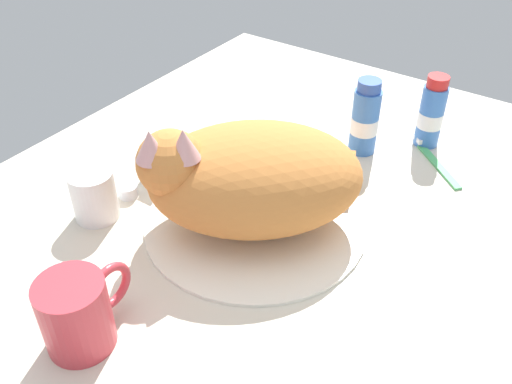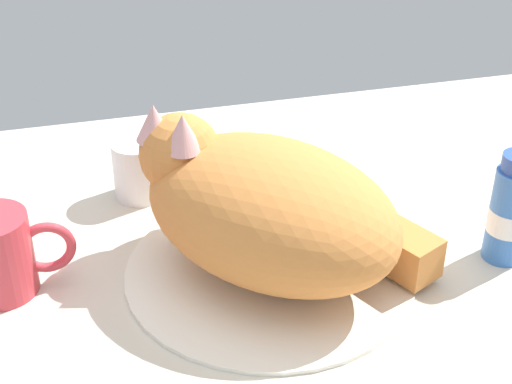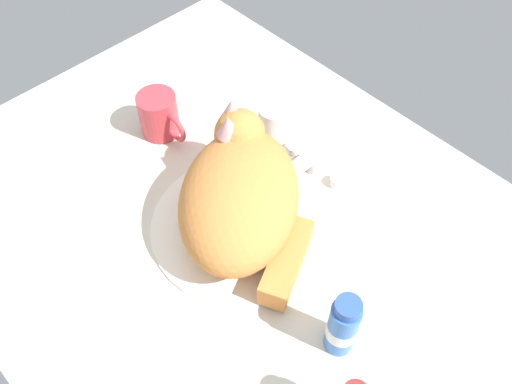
{
  "view_description": "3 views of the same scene",
  "coord_description": "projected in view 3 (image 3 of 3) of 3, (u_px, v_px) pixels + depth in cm",
  "views": [
    {
      "loc": [
        -48.4,
        -33.5,
        50.0
      ],
      "look_at": [
        -0.23,
        -0.26,
        5.64
      ],
      "focal_mm": 39.63,
      "sensor_mm": 36.0,
      "label": 1
    },
    {
      "loc": [
        -17.67,
        -61.18,
        48.63
      ],
      "look_at": [
        -0.44,
        3.9,
        7.62
      ],
      "focal_mm": 53.43,
      "sensor_mm": 36.0,
      "label": 2
    },
    {
      "loc": [
        39.67,
        -34.27,
        77.02
      ],
      "look_at": [
        0.06,
        3.62,
        6.23
      ],
      "focal_mm": 38.69,
      "sensor_mm": 36.0,
      "label": 3
    }
  ],
  "objects": [
    {
      "name": "ground_plane",
      "position": [
        240.0,
        231.0,
        0.94
      ],
      "size": [
        110.0,
        82.5,
        3.0
      ],
      "primitive_type": "cube",
      "color": "beige"
    },
    {
      "name": "sink_basin",
      "position": [
        240.0,
        224.0,
        0.93
      ],
      "size": [
        30.18,
        30.18,
        0.95
      ],
      "primitive_type": "cylinder",
      "color": "white",
      "rests_on": "ground_plane"
    },
    {
      "name": "rinse_cup",
      "position": [
        274.0,
        122.0,
        1.03
      ],
      "size": [
        6.11,
        6.11,
        7.2
      ],
      "color": "white",
      "rests_on": "ground_plane"
    },
    {
      "name": "coffee_mug",
      "position": [
        160.0,
        115.0,
        1.03
      ],
      "size": [
        11.49,
        7.36,
        8.67
      ],
      "color": "#C63842",
      "rests_on": "ground_plane"
    },
    {
      "name": "cat",
      "position": [
        241.0,
        194.0,
        0.87
      ],
      "size": [
        32.55,
        33.45,
        15.96
      ],
      "color": "#D17F3D",
      "rests_on": "sink_basin"
    },
    {
      "name": "toothpaste_bottle",
      "position": [
        343.0,
        326.0,
        0.76
      ],
      "size": [
        4.39,
        4.39,
        12.39
      ],
      "color": "#3870C6",
      "rests_on": "ground_plane"
    },
    {
      "name": "faucet",
      "position": [
        311.0,
        164.0,
        0.98
      ],
      "size": [
        13.52,
        10.6,
        5.3
      ],
      "color": "silver",
      "rests_on": "ground_plane"
    }
  ]
}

